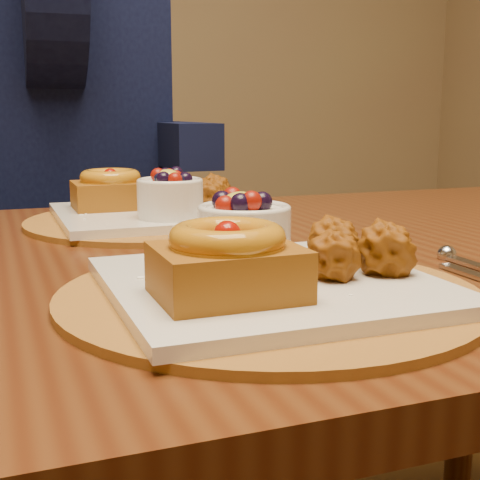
% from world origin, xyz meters
% --- Properties ---
extents(dining_table, '(1.60, 0.90, 0.76)m').
position_xyz_m(dining_table, '(0.05, 0.13, 0.68)').
color(dining_table, '#3E1B0B').
rests_on(dining_table, ground).
extents(place_setting_near, '(0.38, 0.38, 0.09)m').
position_xyz_m(place_setting_near, '(0.05, -0.09, 0.78)').
color(place_setting_near, brown).
rests_on(place_setting_near, dining_table).
extents(place_setting_far, '(0.38, 0.38, 0.09)m').
position_xyz_m(place_setting_far, '(0.05, 0.34, 0.78)').
color(place_setting_far, brown).
rests_on(place_setting_far, dining_table).
extents(chair_far, '(0.54, 0.54, 0.86)m').
position_xyz_m(chair_far, '(0.01, 0.74, 0.47)').
color(chair_far, black).
rests_on(chair_far, ground).
extents(diner, '(0.57, 0.54, 0.93)m').
position_xyz_m(diner, '(-0.04, 0.84, 0.99)').
color(diner, black).
rests_on(diner, ground).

